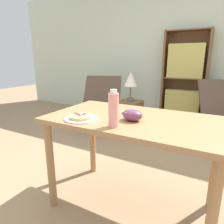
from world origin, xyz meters
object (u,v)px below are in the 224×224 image
(lounge_chair_far, at_px, (224,123))
(table_lamp, at_px, (131,81))
(drink_bottle, at_px, (113,110))
(side_table, at_px, (130,117))
(lounge_chair_near, at_px, (100,111))
(bookshelf, at_px, (184,82))
(grape_bunch, at_px, (132,115))
(pizza_on_plate, at_px, (81,117))

(lounge_chair_far, bearing_deg, table_lamp, 172.60)
(drink_bottle, xyz_separation_m, side_table, (-0.64, 1.79, -0.61))
(lounge_chair_near, xyz_separation_m, bookshelf, (1.23, 0.97, 0.48))
(drink_bottle, bearing_deg, lounge_chair_near, 123.88)
(bookshelf, relative_size, table_lamp, 3.70)
(table_lamp, bearing_deg, drink_bottle, -70.18)
(side_table, height_order, table_lamp, table_lamp)
(grape_bunch, xyz_separation_m, lounge_chair_far, (0.64, 1.95, -0.52))
(pizza_on_plate, xyz_separation_m, bookshelf, (0.27, 2.78, -0.02))
(side_table, bearing_deg, drink_bottle, -70.18)
(lounge_chair_far, xyz_separation_m, side_table, (-1.33, -0.34, -0.02))
(pizza_on_plate, distance_m, drink_bottle, 0.30)
(pizza_on_plate, xyz_separation_m, lounge_chair_far, (0.97, 2.10, -0.50))
(pizza_on_plate, bearing_deg, lounge_chair_near, 117.84)
(grape_bunch, relative_size, drink_bottle, 0.63)
(lounge_chair_near, xyz_separation_m, side_table, (0.60, -0.06, -0.02))
(grape_bunch, height_order, side_table, grape_bunch)
(pizza_on_plate, bearing_deg, table_lamp, 101.69)
(lounge_chair_far, height_order, bookshelf, bookshelf)
(grape_bunch, distance_m, drink_bottle, 0.20)
(drink_bottle, relative_size, bookshelf, 0.14)
(lounge_chair_near, relative_size, bookshelf, 0.55)
(drink_bottle, height_order, lounge_chair_near, drink_bottle)
(pizza_on_plate, relative_size, table_lamp, 0.51)
(lounge_chair_near, distance_m, lounge_chair_far, 1.95)
(grape_bunch, distance_m, lounge_chair_far, 2.12)
(lounge_chair_far, bearing_deg, pizza_on_plate, -136.61)
(grape_bunch, bearing_deg, table_lamp, 113.46)
(lounge_chair_near, xyz_separation_m, table_lamp, (0.60, -0.06, 0.58))
(table_lamp, bearing_deg, bookshelf, 58.38)
(pizza_on_plate, height_order, lounge_chair_near, lounge_chair_near)
(pizza_on_plate, height_order, grape_bunch, grape_bunch)
(drink_bottle, height_order, table_lamp, drink_bottle)
(grape_bunch, bearing_deg, drink_bottle, -106.67)
(side_table, bearing_deg, lounge_chair_near, 174.40)
(drink_bottle, bearing_deg, bookshelf, 90.27)
(side_table, bearing_deg, table_lamp, 116.57)
(pizza_on_plate, distance_m, side_table, 1.87)
(lounge_chair_near, bearing_deg, grape_bunch, -71.52)
(bookshelf, bearing_deg, pizza_on_plate, -95.50)
(side_table, distance_m, table_lamp, 0.59)
(side_table, bearing_deg, bookshelf, 58.38)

